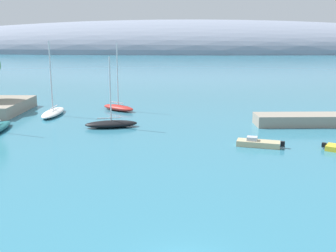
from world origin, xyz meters
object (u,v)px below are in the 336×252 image
at_px(sailboat_red_end_of_line, 118,107).
at_px(sailboat_black_near_shore, 111,123).
at_px(motorboat_sand_foreground, 258,143).
at_px(sailboat_white_outer_mooring, 53,112).

bearing_deg(sailboat_red_end_of_line, sailboat_black_near_shore, -48.64).
bearing_deg(motorboat_sand_foreground, sailboat_white_outer_mooring, -16.27).
bearing_deg(sailboat_black_near_shore, sailboat_white_outer_mooring, 129.76).
bearing_deg(sailboat_black_near_shore, sailboat_red_end_of_line, 81.54).
distance_m(sailboat_black_near_shore, sailboat_red_end_of_line, 11.51).
relative_size(sailboat_black_near_shore, sailboat_white_outer_mooring, 0.84).
xyz_separation_m(sailboat_white_outer_mooring, sailboat_red_end_of_line, (8.96, 3.91, 0.05)).
height_order(sailboat_red_end_of_line, motorboat_sand_foreground, sailboat_red_end_of_line).
distance_m(sailboat_red_end_of_line, motorboat_sand_foreground, 26.67).
bearing_deg(sailboat_red_end_of_line, sailboat_white_outer_mooring, -119.06).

